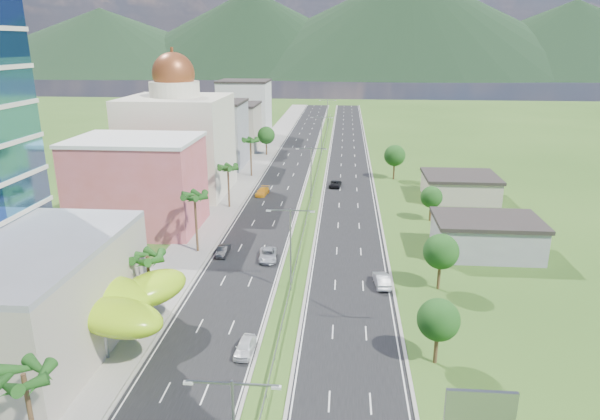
# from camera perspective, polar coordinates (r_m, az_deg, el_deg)

# --- Properties ---
(ground) EXTENTS (500.00, 500.00, 0.00)m
(ground) POSITION_cam_1_polar(r_m,az_deg,el_deg) (60.97, -1.96, -12.65)
(ground) COLOR #2D5119
(ground) RESTS_ON ground
(road_left) EXTENTS (11.00, 260.00, 0.04)m
(road_left) POSITION_cam_1_polar(r_m,az_deg,el_deg) (146.23, -0.75, 5.45)
(road_left) COLOR black
(road_left) RESTS_ON ground
(road_right) EXTENTS (11.00, 260.00, 0.04)m
(road_right) POSITION_cam_1_polar(r_m,az_deg,el_deg) (145.57, 5.16, 5.32)
(road_right) COLOR black
(road_right) RESTS_ON ground
(sidewalk_left) EXTENTS (7.00, 260.00, 0.12)m
(sidewalk_left) POSITION_cam_1_polar(r_m,az_deg,el_deg) (147.44, -4.45, 5.51)
(sidewalk_left) COLOR gray
(sidewalk_left) RESTS_ON ground
(median_guardrail) EXTENTS (0.10, 216.06, 0.76)m
(median_guardrail) POSITION_cam_1_polar(r_m,az_deg,el_deg) (128.03, 1.81, 3.96)
(median_guardrail) COLOR gray
(median_guardrail) RESTS_ON ground
(streetlight_median_b) EXTENTS (6.04, 0.25, 11.00)m
(streetlight_median_b) POSITION_cam_1_polar(r_m,az_deg,el_deg) (67.04, -1.02, -3.35)
(streetlight_median_b) COLOR gray
(streetlight_median_b) RESTS_ON ground
(streetlight_median_c) EXTENTS (6.04, 0.25, 11.00)m
(streetlight_median_c) POSITION_cam_1_polar(r_m,az_deg,el_deg) (105.26, 1.19, 4.41)
(streetlight_median_c) COLOR gray
(streetlight_median_c) RESTS_ON ground
(streetlight_median_d) EXTENTS (6.04, 0.25, 11.00)m
(streetlight_median_d) POSITION_cam_1_polar(r_m,az_deg,el_deg) (149.37, 2.32, 8.32)
(streetlight_median_d) COLOR gray
(streetlight_median_d) RESTS_ON ground
(streetlight_median_e) EXTENTS (6.04, 0.25, 11.00)m
(streetlight_median_e) POSITION_cam_1_polar(r_m,az_deg,el_deg) (193.89, 2.94, 10.43)
(streetlight_median_e) COLOR gray
(streetlight_median_e) RESTS_ON ground
(lime_canopy) EXTENTS (18.00, 15.00, 7.40)m
(lime_canopy) POSITION_cam_1_polar(r_m,az_deg,el_deg) (60.76, -21.80, -8.79)
(lime_canopy) COLOR #9ED815
(lime_canopy) RESTS_ON ground
(pink_shophouse) EXTENTS (20.00, 15.00, 15.00)m
(pink_shophouse) POSITION_cam_1_polar(r_m,az_deg,el_deg) (93.97, -16.86, 2.51)
(pink_shophouse) COLOR #C55551
(pink_shophouse) RESTS_ON ground
(domed_building) EXTENTS (20.00, 20.00, 28.70)m
(domed_building) POSITION_cam_1_polar(r_m,az_deg,el_deg) (114.34, -12.89, 7.39)
(domed_building) COLOR beige
(domed_building) RESTS_ON ground
(midrise_grey) EXTENTS (16.00, 15.00, 16.00)m
(midrise_grey) POSITION_cam_1_polar(r_m,az_deg,el_deg) (138.34, -9.32, 7.89)
(midrise_grey) COLOR gray
(midrise_grey) RESTS_ON ground
(midrise_beige) EXTENTS (16.00, 15.00, 13.00)m
(midrise_beige) POSITION_cam_1_polar(r_m,az_deg,el_deg) (159.73, -7.40, 8.70)
(midrise_beige) COLOR #AFA690
(midrise_beige) RESTS_ON ground
(midrise_white) EXTENTS (16.00, 15.00, 18.00)m
(midrise_white) POSITION_cam_1_polar(r_m,az_deg,el_deg) (181.73, -5.91, 10.60)
(midrise_white) COLOR silver
(midrise_white) RESTS_ON ground
(billboard) EXTENTS (5.20, 0.35, 6.20)m
(billboard) POSITION_cam_1_polar(r_m,az_deg,el_deg) (44.45, 18.66, -19.69)
(billboard) COLOR gray
(billboard) RESTS_ON ground
(shed_near) EXTENTS (15.00, 10.00, 5.00)m
(shed_near) POSITION_cam_1_polar(r_m,az_deg,el_deg) (85.04, 19.23, -2.81)
(shed_near) COLOR gray
(shed_near) RESTS_ON ground
(shed_far) EXTENTS (14.00, 12.00, 4.40)m
(shed_far) POSITION_cam_1_polar(r_m,az_deg,el_deg) (113.48, 16.66, 2.27)
(shed_far) COLOR #AFA690
(shed_far) RESTS_ON ground
(palm_tree_a) EXTENTS (3.60, 3.60, 9.10)m
(palm_tree_a) POSITION_cam_1_polar(r_m,az_deg,el_deg) (43.74, -27.35, -15.81)
(palm_tree_a) COLOR #47301C
(palm_tree_a) RESTS_ON ground
(palm_tree_b) EXTENTS (3.60, 3.60, 8.10)m
(palm_tree_b) POSITION_cam_1_polar(r_m,az_deg,el_deg) (63.15, -15.97, -5.11)
(palm_tree_b) COLOR #47301C
(palm_tree_b) RESTS_ON ground
(palm_tree_c) EXTENTS (3.60, 3.60, 9.60)m
(palm_tree_c) POSITION_cam_1_polar(r_m,az_deg,el_deg) (80.59, -11.18, 1.24)
(palm_tree_c) COLOR #47301C
(palm_tree_c) RESTS_ON ground
(palm_tree_d) EXTENTS (3.60, 3.60, 8.60)m
(palm_tree_d) POSITION_cam_1_polar(r_m,az_deg,el_deg) (102.40, -7.70, 4.34)
(palm_tree_d) COLOR #47301C
(palm_tree_d) RESTS_ON ground
(palm_tree_e) EXTENTS (3.60, 3.60, 9.40)m
(palm_tree_e) POSITION_cam_1_polar(r_m,az_deg,el_deg) (126.25, -5.30, 7.27)
(palm_tree_e) COLOR #47301C
(palm_tree_e) RESTS_ON ground
(leafy_tree_lfar) EXTENTS (4.90, 4.90, 8.05)m
(leafy_tree_lfar) POSITION_cam_1_polar(r_m,az_deg,el_deg) (151.03, -3.63, 7.95)
(leafy_tree_lfar) COLOR #47301C
(leafy_tree_lfar) RESTS_ON ground
(leafy_tree_ra) EXTENTS (4.20, 4.20, 6.90)m
(leafy_tree_ra) POSITION_cam_1_polar(r_m,az_deg,el_deg) (54.75, 14.55, -11.28)
(leafy_tree_ra) COLOR #47301C
(leafy_tree_ra) RESTS_ON ground
(leafy_tree_rb) EXTENTS (4.55, 4.55, 7.47)m
(leafy_tree_rb) POSITION_cam_1_polar(r_m,az_deg,el_deg) (70.29, 14.81, -4.32)
(leafy_tree_rb) COLOR #47301C
(leafy_tree_rb) RESTS_ON ground
(leafy_tree_rc) EXTENTS (3.85, 3.85, 6.33)m
(leafy_tree_rc) POSITION_cam_1_polar(r_m,az_deg,el_deg) (97.22, 13.85, 1.34)
(leafy_tree_rc) COLOR #47301C
(leafy_tree_rc) RESTS_ON ground
(leafy_tree_rd) EXTENTS (4.90, 4.90, 8.05)m
(leafy_tree_rd) POSITION_cam_1_polar(r_m,az_deg,el_deg) (125.38, 10.07, 5.73)
(leafy_tree_rd) COLOR #47301C
(leafy_tree_rd) RESTS_ON ground
(mountain_ridge) EXTENTS (860.00, 140.00, 90.00)m
(mountain_ridge) POSITION_cam_1_polar(r_m,az_deg,el_deg) (506.08, 11.23, 13.74)
(mountain_ridge) COLOR black
(mountain_ridge) RESTS_ON ground
(car_white_near_left) EXTENTS (2.00, 4.41, 1.47)m
(car_white_near_left) POSITION_cam_1_polar(r_m,az_deg,el_deg) (56.81, -5.88, -14.29)
(car_white_near_left) COLOR white
(car_white_near_left) RESTS_ON road_left
(car_dark_left) EXTENTS (1.48, 4.25, 1.40)m
(car_dark_left) POSITION_cam_1_polar(r_m,az_deg,el_deg) (81.04, -8.21, -4.31)
(car_dark_left) COLOR black
(car_dark_left) RESTS_ON road_left
(car_silver_mid_left) EXTENTS (3.03, 5.61, 1.50)m
(car_silver_mid_left) POSITION_cam_1_polar(r_m,az_deg,el_deg) (78.68, -3.45, -4.80)
(car_silver_mid_left) COLOR #AAACB2
(car_silver_mid_left) RESTS_ON road_left
(car_yellow_far_left) EXTENTS (2.67, 5.32, 1.48)m
(car_yellow_far_left) POSITION_cam_1_polar(r_m,az_deg,el_deg) (111.65, -4.03, 1.98)
(car_yellow_far_left) COLOR #F0A31C
(car_yellow_far_left) RESTS_ON road_left
(car_silver_right) EXTENTS (2.25, 5.18, 1.66)m
(car_silver_right) POSITION_cam_1_polar(r_m,az_deg,el_deg) (71.30, 8.71, -7.37)
(car_silver_right) COLOR #AFB1B7
(car_silver_right) RESTS_ON road_right
(car_dark_far_right) EXTENTS (2.88, 5.32, 1.42)m
(car_dark_far_right) POSITION_cam_1_polar(r_m,az_deg,el_deg) (118.14, 3.79, 2.84)
(car_dark_far_right) COLOR black
(car_dark_far_right) RESTS_ON road_right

